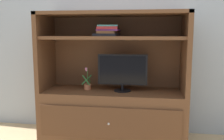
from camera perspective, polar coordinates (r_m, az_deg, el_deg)
painted_rear_wall at (r=3.16m, az=1.07°, el=11.19°), size 6.00×0.10×2.80m
media_console at (r=2.92m, az=0.16°, el=-6.97°), size 1.66×0.59×1.48m
tv_monitor at (r=2.82m, az=2.43°, el=-0.32°), size 0.57×0.20×0.43m
potted_plant at (r=2.94m, az=-5.70°, el=-3.42°), size 0.12×0.13×0.27m
magazine_stack at (r=2.82m, az=-1.06°, el=9.05°), size 0.28×0.34×0.12m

